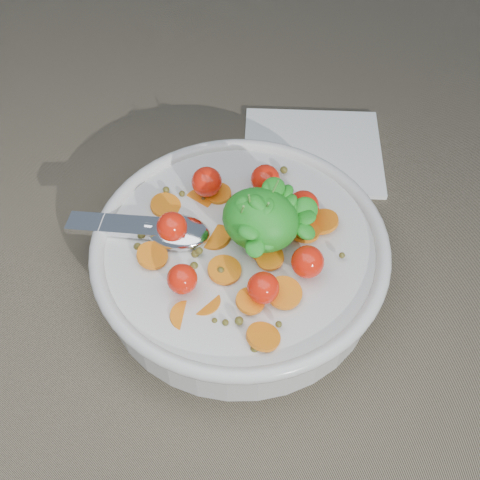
% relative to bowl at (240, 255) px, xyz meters
% --- Properties ---
extents(ground, '(6.00, 6.00, 0.00)m').
position_rel_bowl_xyz_m(ground, '(-0.01, -0.02, -0.03)').
color(ground, '#7B6F57').
rests_on(ground, ground).
extents(bowl, '(0.27, 0.25, 0.11)m').
position_rel_bowl_xyz_m(bowl, '(0.00, 0.00, 0.00)').
color(bowl, silver).
rests_on(bowl, ground).
extents(napkin, '(0.18, 0.17, 0.01)m').
position_rel_bowl_xyz_m(napkin, '(-0.00, 0.17, -0.03)').
color(napkin, white).
rests_on(napkin, ground).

